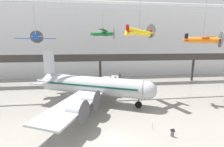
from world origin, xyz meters
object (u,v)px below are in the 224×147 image
(suspended_plane_blue_trainer, at_px, (36,37))
(suspended_plane_orange_highwing, at_px, (203,40))
(stanchion_barrier, at_px, (152,128))
(info_sign_pedestal, at_px, (172,134))
(airliner_silver_main, at_px, (91,85))
(suspended_plane_yellow_lowwing, at_px, (139,32))
(suspended_plane_green_biplane, at_px, (103,34))

(suspended_plane_blue_trainer, xyz_separation_m, suspended_plane_orange_highwing, (33.23, -9.89, -0.77))
(stanchion_barrier, bearing_deg, info_sign_pedestal, -41.61)
(airliner_silver_main, relative_size, suspended_plane_blue_trainer, 3.52)
(suspended_plane_orange_highwing, xyz_separation_m, stanchion_barrier, (-12.37, -8.20, -12.37))
(suspended_plane_yellow_lowwing, height_order, suspended_plane_green_biplane, suspended_plane_green_biplane)
(airliner_silver_main, xyz_separation_m, suspended_plane_yellow_lowwing, (9.55, -0.89, 10.49))
(airliner_silver_main, bearing_deg, suspended_plane_yellow_lowwing, 18.00)
(suspended_plane_orange_highwing, height_order, info_sign_pedestal, suspended_plane_orange_highwing)
(info_sign_pedestal, bearing_deg, suspended_plane_yellow_lowwing, 62.09)
(suspended_plane_orange_highwing, xyz_separation_m, info_sign_pedestal, (-10.35, -9.99, -12.23))
(suspended_plane_blue_trainer, distance_m, suspended_plane_green_biplane, 16.01)
(suspended_plane_orange_highwing, bearing_deg, suspended_plane_yellow_lowwing, -167.17)
(airliner_silver_main, bearing_deg, suspended_plane_blue_trainer, 174.17)
(info_sign_pedestal, bearing_deg, suspended_plane_blue_trainer, 105.31)
(suspended_plane_yellow_lowwing, bearing_deg, suspended_plane_orange_highwing, -33.06)
(stanchion_barrier, relative_size, info_sign_pedestal, 0.87)
(airliner_silver_main, distance_m, suspended_plane_orange_highwing, 23.22)
(airliner_silver_main, height_order, suspended_plane_blue_trainer, suspended_plane_blue_trainer)
(airliner_silver_main, distance_m, info_sign_pedestal, 17.30)
(suspended_plane_blue_trainer, relative_size, suspended_plane_orange_highwing, 0.93)
(suspended_plane_orange_highwing, bearing_deg, suspended_plane_blue_trainer, -172.75)
(suspended_plane_yellow_lowwing, xyz_separation_m, info_sign_pedestal, (1.24, -12.25, -13.66))
(suspended_plane_yellow_lowwing, relative_size, info_sign_pedestal, 6.08)
(suspended_plane_yellow_lowwing, distance_m, stanchion_barrier, 17.32)
(suspended_plane_green_biplane, bearing_deg, stanchion_barrier, -62.44)
(airliner_silver_main, relative_size, suspended_plane_green_biplane, 3.69)
(suspended_plane_yellow_lowwing, relative_size, suspended_plane_green_biplane, 0.94)
(suspended_plane_blue_trainer, bearing_deg, airliner_silver_main, -136.68)
(airliner_silver_main, xyz_separation_m, suspended_plane_blue_trainer, (-12.08, 6.74, 9.84))
(suspended_plane_yellow_lowwing, height_order, suspended_plane_orange_highwing, suspended_plane_yellow_lowwing)
(airliner_silver_main, bearing_deg, suspended_plane_orange_highwing, 14.88)
(suspended_plane_yellow_lowwing, bearing_deg, suspended_plane_blue_trainer, 138.49)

